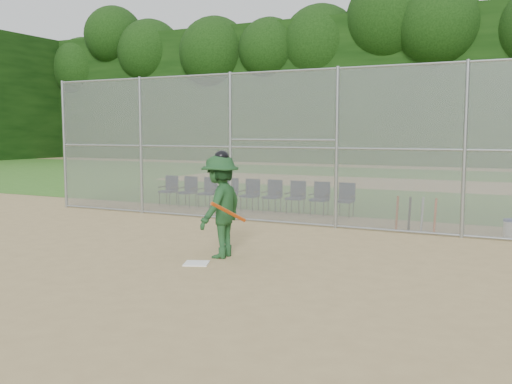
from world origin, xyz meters
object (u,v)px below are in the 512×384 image
at_px(water_cooler, 511,228).
at_px(batter_at_plate, 220,206).
at_px(chair_0, 168,191).
at_px(home_plate, 196,263).

bearing_deg(water_cooler, batter_at_plate, -136.66).
relative_size(batter_at_plate, chair_0, 2.14).
distance_m(home_plate, chair_0, 8.65).
relative_size(home_plate, water_cooler, 1.02).
height_order(water_cooler, chair_0, chair_0).
bearing_deg(water_cooler, chair_0, 172.19).
xyz_separation_m(home_plate, chair_0, (-5.35, 6.78, 0.47)).
height_order(batter_at_plate, water_cooler, batter_at_plate).
xyz_separation_m(home_plate, water_cooler, (5.05, 5.36, 0.21)).
relative_size(home_plate, batter_at_plate, 0.21).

